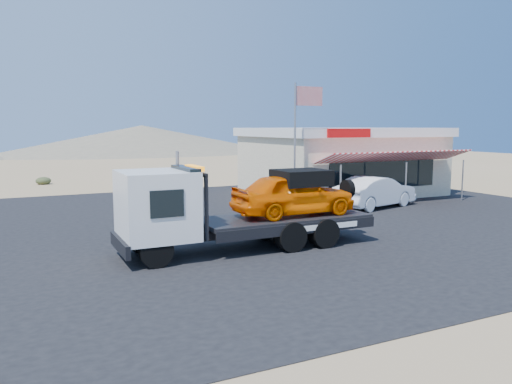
% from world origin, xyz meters
% --- Properties ---
extents(ground, '(120.00, 120.00, 0.00)m').
position_xyz_m(ground, '(0.00, 0.00, 0.00)').
color(ground, '#A1875C').
rests_on(ground, ground).
extents(asphalt_lot, '(32.00, 24.00, 0.02)m').
position_xyz_m(asphalt_lot, '(2.00, 3.00, 0.01)').
color(asphalt_lot, black).
rests_on(asphalt_lot, ground).
extents(tow_truck, '(8.32, 2.47, 2.78)m').
position_xyz_m(tow_truck, '(-0.68, -1.34, 1.50)').
color(tow_truck, black).
rests_on(tow_truck, asphalt_lot).
extents(white_sedan, '(4.94, 2.74, 1.54)m').
position_xyz_m(white_sedan, '(8.73, 3.47, 0.79)').
color(white_sedan, silver).
rests_on(white_sedan, asphalt_lot).
extents(jerky_store, '(10.40, 9.97, 3.90)m').
position_xyz_m(jerky_store, '(10.50, 8.97, 1.99)').
color(jerky_store, beige).
rests_on(jerky_store, asphalt_lot).
extents(flagpole, '(1.55, 0.10, 6.00)m').
position_xyz_m(flagpole, '(4.93, 4.50, 3.76)').
color(flagpole, '#99999E').
rests_on(flagpole, asphalt_lot).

